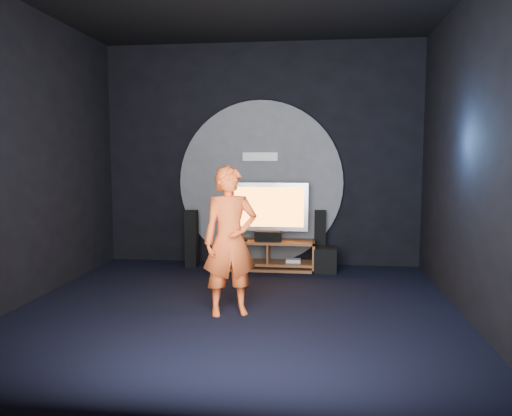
% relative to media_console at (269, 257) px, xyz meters
% --- Properties ---
extents(floor, '(5.00, 5.00, 0.00)m').
position_rel_media_console_xyz_m(floor, '(-0.18, -2.05, -0.19)').
color(floor, black).
rests_on(floor, ground).
extents(back_wall, '(5.00, 0.04, 3.50)m').
position_rel_media_console_xyz_m(back_wall, '(-0.18, 0.45, 1.56)').
color(back_wall, black).
rests_on(back_wall, ground).
extents(front_wall, '(5.00, 0.04, 3.50)m').
position_rel_media_console_xyz_m(front_wall, '(-0.18, -4.55, 1.56)').
color(front_wall, black).
rests_on(front_wall, ground).
extents(left_wall, '(0.04, 5.00, 3.50)m').
position_rel_media_console_xyz_m(left_wall, '(-2.68, -2.05, 1.56)').
color(left_wall, black).
rests_on(left_wall, ground).
extents(right_wall, '(0.04, 5.00, 3.50)m').
position_rel_media_console_xyz_m(right_wall, '(2.32, -2.05, 1.56)').
color(right_wall, black).
rests_on(right_wall, ground).
extents(wall_disc_panel, '(2.60, 0.11, 2.60)m').
position_rel_media_console_xyz_m(wall_disc_panel, '(-0.18, 0.39, 1.11)').
color(wall_disc_panel, '#515156').
rests_on(wall_disc_panel, ground).
extents(media_console, '(1.41, 0.45, 0.45)m').
position_rel_media_console_xyz_m(media_console, '(0.00, 0.00, 0.00)').
color(media_console, '#9B5930').
rests_on(media_console, ground).
extents(tv, '(1.19, 0.22, 0.88)m').
position_rel_media_console_xyz_m(tv, '(-0.01, 0.07, 0.73)').
color(tv, '#BBBBC3').
rests_on(tv, media_console).
extents(center_speaker, '(0.40, 0.15, 0.15)m').
position_rel_media_console_xyz_m(center_speaker, '(-0.01, -0.08, 0.33)').
color(center_speaker, black).
rests_on(center_speaker, media_console).
extents(remote, '(0.18, 0.05, 0.02)m').
position_rel_media_console_xyz_m(remote, '(-0.40, -0.12, 0.27)').
color(remote, black).
rests_on(remote, media_console).
extents(tower_speaker_left, '(0.18, 0.20, 0.89)m').
position_rel_media_console_xyz_m(tower_speaker_left, '(-1.21, 0.01, 0.25)').
color(tower_speaker_left, black).
rests_on(tower_speaker_left, ground).
extents(tower_speaker_right, '(0.18, 0.20, 0.89)m').
position_rel_media_console_xyz_m(tower_speaker_right, '(0.77, 0.30, 0.25)').
color(tower_speaker_right, black).
rests_on(tower_speaker_right, ground).
extents(subwoofer, '(0.33, 0.33, 0.37)m').
position_rel_media_console_xyz_m(subwoofer, '(0.85, -0.07, -0.01)').
color(subwoofer, black).
rests_on(subwoofer, ground).
extents(player, '(0.69, 0.58, 1.63)m').
position_rel_media_console_xyz_m(player, '(-0.21, -2.21, 0.62)').
color(player, '#F55921').
rests_on(player, ground).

